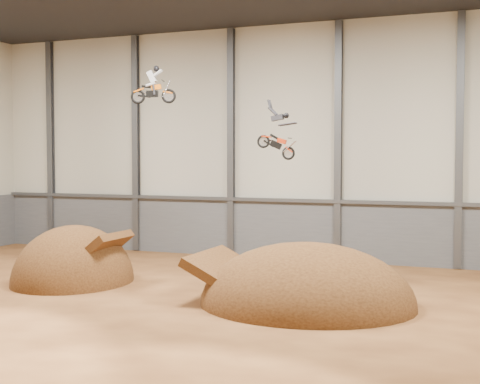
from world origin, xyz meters
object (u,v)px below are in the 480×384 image
at_px(fmx_rider_a, 153,83).
at_px(fmx_rider_b, 273,130).
at_px(takeoff_ramp, 74,282).
at_px(landing_ramp, 307,305).

distance_m(fmx_rider_a, fmx_rider_b, 7.17).
relative_size(takeoff_ramp, landing_ramp, 0.72).
relative_size(takeoff_ramp, fmx_rider_b, 2.61).
distance_m(takeoff_ramp, fmx_rider_a, 10.59).
bearing_deg(takeoff_ramp, fmx_rider_b, 8.51).
xyz_separation_m(landing_ramp, fmx_rider_b, (-2.20, 2.20, 7.35)).
distance_m(landing_ramp, fmx_rider_b, 7.98).
relative_size(landing_ramp, fmx_rider_b, 3.62).
height_order(takeoff_ramp, fmx_rider_b, fmx_rider_b).
xyz_separation_m(takeoff_ramp, landing_ramp, (11.97, -0.74, 0.00)).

